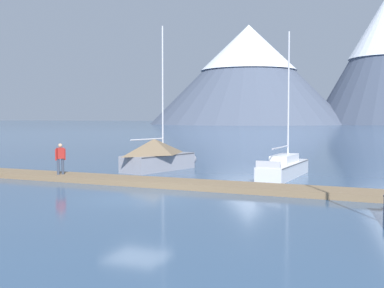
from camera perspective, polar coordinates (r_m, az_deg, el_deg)
ground_plane at (r=21.11m, az=-6.29°, el=-6.26°), size 700.00×700.00×0.00m
mountain_west_summit at (r=237.98m, az=6.48°, el=8.18°), size 92.77×92.77×46.46m
dock at (r=24.63m, az=-1.79°, el=-4.55°), size 30.03×2.88×0.30m
sailboat_second_berth at (r=32.07m, az=-3.75°, el=-1.28°), size 3.27×6.44×9.24m
sailboat_mid_dock_port at (r=29.25m, az=10.70°, el=-2.61°), size 1.74×7.58×8.35m
person_on_dock at (r=27.98m, az=-14.83°, el=-1.43°), size 0.38×0.52×1.69m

